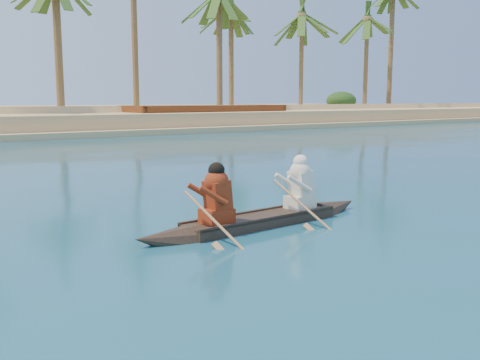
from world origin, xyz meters
TOP-DOWN VIEW (x-y plane):
  - canoe at (8.00, -0.81)m, footprint 5.10×1.00m
  - barge_right at (23.68, 27.00)m, footprint 12.65×4.46m

SIDE VIEW (x-z plane):
  - canoe at x=8.00m, z-range -0.43..0.97m
  - barge_right at x=23.68m, z-range -0.31..1.78m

